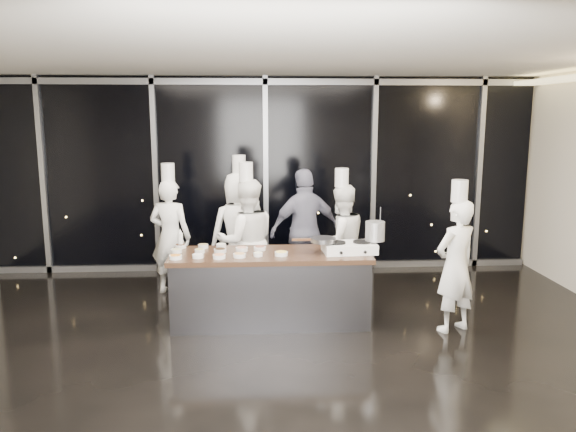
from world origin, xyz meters
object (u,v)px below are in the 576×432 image
at_px(chef_far_left, 170,235).
at_px(chef_side, 456,264).
at_px(frying_pan, 322,240).
at_px(guest, 305,231).
at_px(stock_pot, 375,231).
at_px(chef_right, 341,241).
at_px(chef_left, 240,231).
at_px(chef_center, 247,241).
at_px(demo_counter, 270,287).
at_px(stove, 349,247).

bearing_deg(chef_far_left, chef_side, 169.66).
bearing_deg(frying_pan, guest, 90.12).
distance_m(stock_pot, chef_right, 1.02).
bearing_deg(stock_pot, chef_left, 142.66).
relative_size(frying_pan, chef_right, 0.30).
bearing_deg(chef_center, stock_pot, 142.84).
bearing_deg(chef_side, stock_pot, -50.29).
relative_size(stock_pot, chef_center, 0.12).
relative_size(frying_pan, chef_left, 0.27).
xyz_separation_m(chef_left, guest, (0.95, -0.03, 0.01)).
bearing_deg(demo_counter, chef_center, 110.20).
xyz_separation_m(stove, chef_left, (-1.38, 1.33, -0.06)).
distance_m(chef_center, chef_side, 2.78).
height_order(chef_center, guest, chef_center).
relative_size(stock_pot, chef_right, 0.13).
relative_size(chef_center, guest, 1.07).
xyz_separation_m(chef_left, chef_right, (1.42, -0.38, -0.08)).
bearing_deg(stove, chef_far_left, 147.15).
bearing_deg(chef_right, chef_side, 110.77).
bearing_deg(chef_far_left, stock_pot, 169.10).
height_order(frying_pan, stock_pot, stock_pot).
distance_m(stock_pot, chef_left, 2.16).
bearing_deg(guest, demo_counter, 50.12).
distance_m(chef_far_left, chef_right, 2.46).
relative_size(frying_pan, chef_far_left, 0.29).
height_order(chef_far_left, guest, chef_far_left).
distance_m(stock_pot, chef_side, 1.03).
distance_m(chef_left, chef_right, 1.47).
distance_m(stove, chef_left, 1.92).
height_order(chef_left, chef_center, chef_left).
height_order(chef_far_left, chef_left, chef_left).
bearing_deg(chef_left, frying_pan, 112.95).
relative_size(frying_pan, guest, 0.30).
bearing_deg(frying_pan, chef_far_left, 143.12).
bearing_deg(demo_counter, chef_left, 107.44).
bearing_deg(chef_center, frying_pan, 127.58).
xyz_separation_m(demo_counter, stock_pot, (1.30, -0.02, 0.71)).
bearing_deg(chef_side, guest, -72.19).
height_order(stove, chef_side, chef_side).
distance_m(chef_far_left, chef_left, 1.01).
height_order(stock_pot, chef_side, chef_side).
xyz_separation_m(frying_pan, chef_left, (-1.05, 1.34, -0.16)).
bearing_deg(chef_right, chef_far_left, -30.11).
bearing_deg(stove, guest, 104.35).
bearing_deg(guest, stove, 92.07).
bearing_deg(chef_left, stock_pot, 127.61).
bearing_deg(chef_center, demo_counter, 100.34).
bearing_deg(chef_side, chef_right, -74.93).
distance_m(stock_pot, chef_far_left, 3.02).
height_order(frying_pan, chef_side, chef_side).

